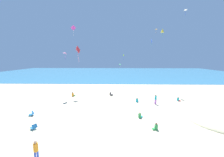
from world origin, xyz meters
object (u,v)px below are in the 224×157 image
Objects in this scene: kite_yellow at (163,31)px; kite_pink at (65,53)px; kite_white at (186,10)px; person_1 at (36,149)px; person_2 at (140,116)px; kite_orange at (156,29)px; person_4 at (156,127)px; kite_lime at (124,55)px; person_6 at (73,95)px; kite_magenta at (73,28)px; kite_red at (78,50)px; kite_blue at (152,41)px; person_3 at (137,100)px; beach_chair_near_camera at (111,94)px; kite_green at (120,64)px; person_7 at (178,99)px; beach_chair_far_left at (32,114)px; person_0 at (156,99)px; beach_chair_far_right at (34,127)px.

kite_yellow reaches higher than kite_pink.
kite_pink is 1.64× the size of kite_white.
kite_yellow is 1.02× the size of kite_pink.
person_2 is at bearing 121.00° from person_1.
person_1 is 1.18× the size of kite_orange.
kite_lime is (-1.99, 21.36, 7.45)m from person_4.
kite_magenta is at bearing 54.03° from person_6.
kite_red is (-8.45, 3.62, 7.70)m from person_4.
person_3 is at bearing -117.03° from kite_blue.
kite_red is 16.95m from kite_white.
kite_green reaches higher than beach_chair_near_camera.
person_7 is at bearing -134.25° from person_4.
kite_yellow reaches higher than beach_chair_far_left.
person_1 reaches higher than beach_chair_far_left.
beach_chair_near_camera is 22.09m from kite_orange.
kite_blue reaches higher than person_2.
person_0 is at bearing -73.49° from kite_lime.
kite_orange reaches higher than beach_chair_near_camera.
person_2 is at bearing -89.06° from beach_chair_near_camera.
kite_white is at bearing -126.01° from beach_chair_far_right.
person_2 is 9.88m from person_7.
kite_blue is at bearing 4.46° from kite_magenta.
beach_chair_far_left is at bearing -123.55° from kite_lime.
person_4 is 0.37× the size of kite_red.
person_6 is at bearing -162.21° from kite_blue.
kite_yellow is (3.37, 8.55, 11.70)m from person_0.
beach_chair_far_right is 26.89m from kite_yellow.
kite_white is at bearing -56.89° from person_7.
kite_orange is at bearing 141.85° from person_1.
person_3 is 0.36× the size of kite_magenta.
person_1 reaches higher than person_7.
kite_green is at bearing 38.76° from person_3.
person_1 is 15.46m from person_3.
kite_orange is at bearing 18.29° from kite_lime.
person_1 is at bearing -106.02° from kite_lime.
person_7 is (15.76, 13.34, -0.63)m from person_1.
person_4 is at bearing -102.25° from kite_blue.
person_3 is 15.05m from kite_lime.
person_0 reaches higher than person_6.
kite_blue reaches higher than person_7.
person_0 is 14.59m from person_6.
kite_white is (-0.25, -15.26, -0.49)m from kite_orange.
kite_white is (15.76, 13.24, 13.25)m from person_1.
person_1 reaches higher than person_6.
kite_green is (9.17, 23.28, 5.15)m from beach_chair_far_right.
beach_chair_far_left is 33.17m from kite_orange.
person_3 is 15.01m from kite_pink.
beach_chair_near_camera is 11.20m from kite_pink.
kite_magenta reaches higher than kite_pink.
beach_chair_far_left is 23.43m from kite_lime.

